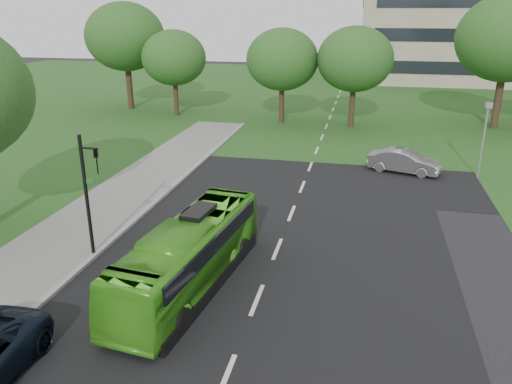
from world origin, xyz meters
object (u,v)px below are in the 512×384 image
Objects in this scene: camera_pole at (485,130)px; bus at (190,254)px; sedan at (404,161)px; tree_park_f at (125,37)px; tree_park_d at (508,38)px; tree_park_a at (174,58)px; tree_park_c at (355,59)px; tree_park_b at (282,60)px; traffic_light at (89,188)px.

bus is at bearing -104.58° from camera_pole.
tree_park_f is at bearing 73.97° from sedan.
tree_park_d is at bearing -3.03° from tree_park_f.
tree_park_a is 1.82× the size of sedan.
tree_park_d reaches higher than sedan.
tree_park_c is 28.60m from bus.
tree_park_d is (11.86, 2.05, 1.68)m from tree_park_c.
tree_park_b is 16.67m from sedan.
tree_park_c is (16.38, -1.50, 0.32)m from tree_park_a.
tree_park_f is at bearing 167.70° from tree_park_b.
tree_park_f is 1.16× the size of bus.
bus is (1.49, -28.23, -4.22)m from tree_park_b.
camera_pole is at bearing 18.65° from traffic_light.
traffic_light reaches higher than camera_pole.
bus is at bearing -86.97° from tree_park_b.
traffic_light is at bearing -108.88° from tree_park_c.
tree_park_a is at bearing 174.78° from tree_park_c.
tree_park_c is 0.77× the size of tree_park_d.
tree_park_d reaches higher than traffic_light.
tree_park_f is at bearing 170.15° from tree_park_c.
tree_park_a is 0.97× the size of tree_park_b.
tree_park_c is at bearing -170.17° from tree_park_d.
bus is at bearing -68.18° from tree_park_a.
sedan is (3.67, -12.30, -4.92)m from tree_park_c.
bus is 2.05× the size of sedan.
camera_pole is (17.04, 14.09, -0.06)m from traffic_light.
tree_park_f is 31.15m from sedan.
tree_park_b is 19.21m from camera_pole.
tree_park_c is at bearing 50.19° from traffic_light.
camera_pole is (30.17, -16.34, -4.07)m from tree_park_f.
bus is 1.75× the size of traffic_light.
tree_park_b is at bearing 62.75° from traffic_light.
tree_park_c is at bearing -5.22° from tree_park_a.
tree_park_c reaches higher than tree_park_b.
tree_park_d is at bearing 1.13° from tree_park_a.
tree_park_c is at bearing -9.85° from tree_park_f.
traffic_light is 22.11m from camera_pole.
traffic_light is at bearing -126.19° from tree_park_d.
tree_park_f is (-5.83, 2.36, 1.67)m from tree_park_a.
tree_park_d is 2.14× the size of traffic_light.
tree_park_f reaches higher than tree_park_c.
tree_park_b is at bearing 162.26° from camera_pole.
tree_park_d is 34.71m from bus.
traffic_light is 1.12× the size of camera_pole.
tree_park_d reaches higher than tree_park_f.
camera_pole is (-3.90, -14.54, -4.40)m from tree_park_d.
tree_park_b reaches higher than tree_park_a.
tree_park_c is 1.93× the size of sedan.
tree_park_c reaches higher than tree_park_a.
bus is 4.97m from traffic_light.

